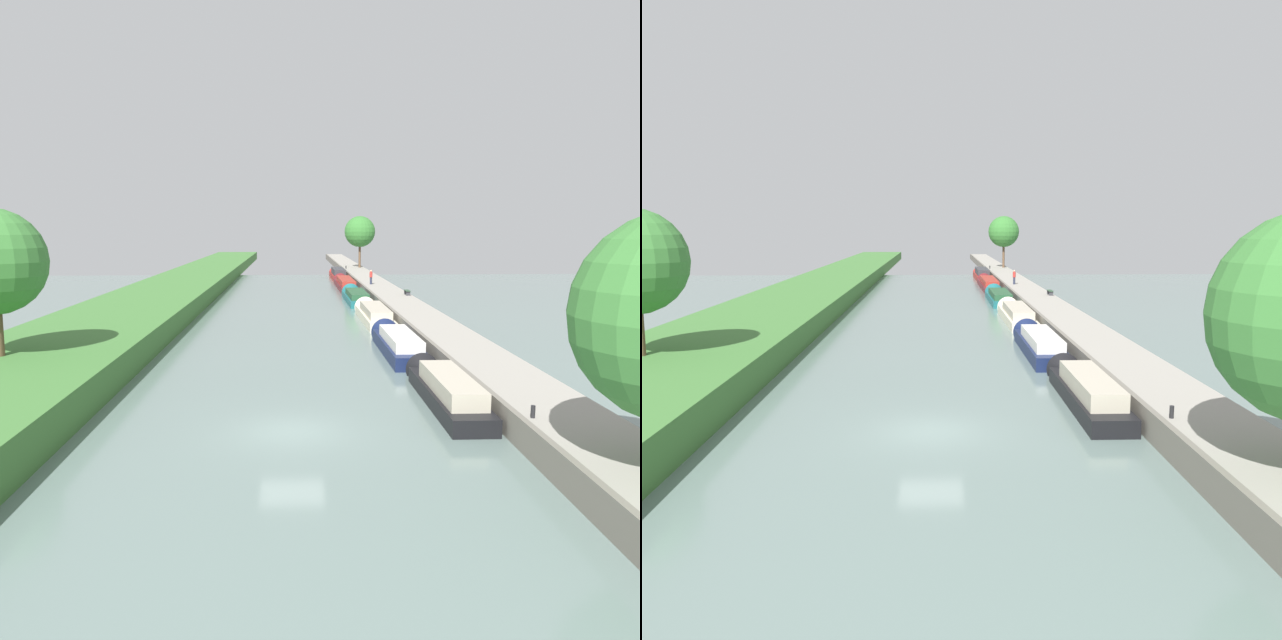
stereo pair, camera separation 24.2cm
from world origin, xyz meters
The scene contains 14 objects.
ground_plane centered at (0.00, 0.00, 0.00)m, with size 160.00×160.00×0.00m, color slate.
right_towpath centered at (10.01, 0.00, 0.55)m, with size 3.50×260.00×1.10m.
stone_quay centered at (8.13, 0.00, 0.58)m, with size 0.25×260.00×1.15m.
narrowboat_black centered at (6.88, 3.99, 0.59)m, with size 1.86×10.31×1.99m.
narrowboat_navy centered at (6.59, 15.61, 0.58)m, with size 2.03×11.16×1.99m.
narrowboat_cream centered at (6.78, 29.21, 0.56)m, with size 2.07×12.47×2.00m.
narrowboat_teal centered at (6.67, 43.30, 0.49)m, with size 2.16×12.14×2.05m.
narrowboat_maroon centered at (6.72, 57.97, 0.54)m, with size 2.00×15.60×1.93m.
narrowboat_red centered at (6.83, 72.33, 0.65)m, with size 1.98×13.01×2.18m.
tree_rightbank_midnear centered at (10.96, 80.70, 6.86)m, with size 4.95×4.95×8.25m.
person_walking centered at (9.16, 50.51, 1.98)m, with size 0.34×0.34×1.66m.
mooring_bollard_near centered at (8.56, -2.20, 1.33)m, with size 0.16×0.16×0.45m.
mooring_bollard_far centered at (8.56, 78.29, 1.33)m, with size 0.16×0.16×0.45m.
park_bench centered at (11.30, 38.72, 1.45)m, with size 0.44×1.50×0.47m.
Camera 1 is at (0.05, -24.14, 7.87)m, focal length 36.44 mm.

